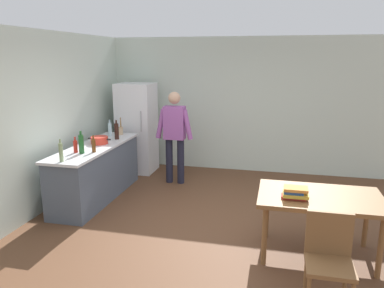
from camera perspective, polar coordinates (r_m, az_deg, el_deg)
ground_plane at (r=5.18m, az=2.09°, el=-13.21°), size 14.00×14.00×0.00m
wall_back at (r=7.67m, az=6.56°, el=5.97°), size 6.40×0.12×2.70m
wall_left at (r=5.97m, az=-22.69°, el=2.98°), size 0.12×5.60×2.70m
kitchen_counter at (r=6.36m, az=-14.42°, el=-4.16°), size 0.64×2.20×0.90m
refrigerator at (r=7.62m, az=-8.42°, el=2.44°), size 0.70×0.67×1.80m
person at (r=6.79m, az=-2.68°, el=1.93°), size 0.70×0.22×1.70m
dining_table at (r=4.59m, az=19.00°, el=-8.37°), size 1.40×0.90×0.75m
chair at (r=3.77m, az=20.24°, el=-15.68°), size 0.42×0.42×0.91m
cooking_pot at (r=6.35m, az=-14.01°, el=0.57°), size 0.40×0.28×0.12m
utensil_jar at (r=7.02m, az=-10.97°, el=2.07°), size 0.11×0.11×0.32m
bottle_water_clear at (r=6.91m, az=-12.47°, el=2.22°), size 0.07×0.07×0.30m
bottle_beer_brown at (r=5.80m, az=-14.84°, el=-0.19°), size 0.06×0.06×0.26m
bottle_vinegar_tall at (r=5.39m, az=-19.44°, el=-1.18°), size 0.06×0.06×0.32m
bottle_wine_green at (r=5.76m, az=-16.61°, el=0.02°), size 0.08×0.08×0.34m
bottle_wine_dark at (r=6.61m, az=-11.49°, el=1.96°), size 0.08×0.08×0.34m
bottle_sauce_red at (r=5.85m, az=-17.43°, el=-0.33°), size 0.06×0.06×0.24m
book_stack at (r=4.36m, az=15.48°, el=-7.24°), size 0.29×0.20×0.13m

